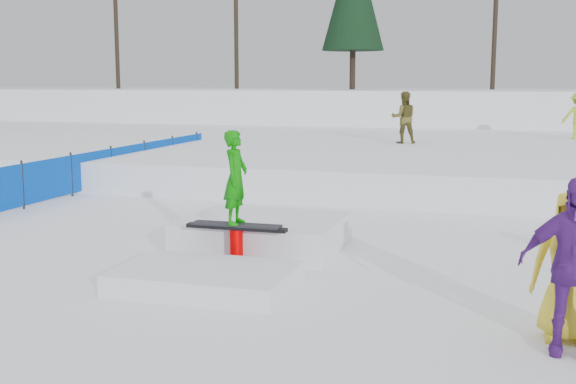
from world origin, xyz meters
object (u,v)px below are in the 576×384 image
(safety_fence, at_px, (72,174))
(walker_olive, at_px, (404,118))
(spectator_yellow, at_px, (570,267))
(jib_rail_feature, at_px, (249,241))
(spectator_purple, at_px, (573,266))

(safety_fence, bearing_deg, walker_olive, 50.40)
(spectator_yellow, bearing_deg, safety_fence, 150.54)
(walker_olive, xyz_separation_m, jib_rail_feature, (-0.64, -13.24, -1.35))
(safety_fence, bearing_deg, jib_rail_feature, -36.58)
(safety_fence, xyz_separation_m, spectator_yellow, (11.00, -7.19, 0.29))
(safety_fence, bearing_deg, spectator_yellow, -33.17)
(spectator_purple, bearing_deg, spectator_yellow, 96.36)
(safety_fence, bearing_deg, spectator_purple, -34.64)
(jib_rail_feature, bearing_deg, spectator_purple, -31.78)
(spectator_purple, bearing_deg, safety_fence, 151.72)
(walker_olive, relative_size, spectator_yellow, 1.02)
(spectator_purple, xyz_separation_m, jib_rail_feature, (-4.61, 2.85, -0.64))
(safety_fence, height_order, jib_rail_feature, jib_rail_feature)
(spectator_yellow, bearing_deg, jib_rail_feature, 155.74)
(walker_olive, bearing_deg, safety_fence, 33.73)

